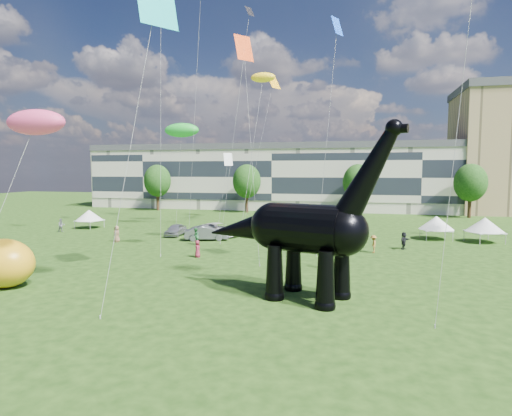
# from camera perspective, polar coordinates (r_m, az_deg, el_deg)

# --- Properties ---
(ground) EXTENTS (220.00, 220.00, 0.00)m
(ground) POSITION_cam_1_polar(r_m,az_deg,el_deg) (26.09, -5.62, -12.53)
(ground) COLOR #16330C
(ground) RESTS_ON ground
(terrace_row) EXTENTS (78.00, 11.00, 12.00)m
(terrace_row) POSITION_cam_1_polar(r_m,az_deg,el_deg) (87.02, 2.83, 3.85)
(terrace_row) COLOR beige
(terrace_row) RESTS_ON ground
(tree_far_left) EXTENTS (5.20, 5.20, 9.44)m
(tree_far_left) POSITION_cam_1_polar(r_m,az_deg,el_deg) (85.51, -13.01, 3.90)
(tree_far_left) COLOR #382314
(tree_far_left) RESTS_ON ground
(tree_mid_left) EXTENTS (5.20, 5.20, 9.44)m
(tree_mid_left) POSITION_cam_1_polar(r_m,az_deg,el_deg) (79.11, -1.24, 3.94)
(tree_mid_left) COLOR #382314
(tree_mid_left) RESTS_ON ground
(tree_mid_right) EXTENTS (5.20, 5.20, 9.44)m
(tree_mid_right) POSITION_cam_1_polar(r_m,az_deg,el_deg) (76.48, 13.43, 3.76)
(tree_mid_right) COLOR #382314
(tree_mid_right) RESTS_ON ground
(tree_far_right) EXTENTS (5.20, 5.20, 9.44)m
(tree_far_right) POSITION_cam_1_polar(r_m,az_deg,el_deg) (78.52, 26.70, 3.39)
(tree_far_right) COLOR #382314
(tree_far_right) RESTS_ON ground
(dinosaur_sculpture) EXTENTS (13.28, 6.30, 11.00)m
(dinosaur_sculpture) POSITION_cam_1_polar(r_m,az_deg,el_deg) (26.42, 5.88, -3.05)
(dinosaur_sculpture) COLOR black
(dinosaur_sculpture) RESTS_ON ground
(car_silver) EXTENTS (1.88, 4.23, 1.41)m
(car_silver) POSITION_cam_1_polar(r_m,az_deg,el_deg) (52.28, -10.68, -2.89)
(car_silver) COLOR #B6B7BB
(car_silver) RESTS_ON ground
(car_grey) EXTENTS (5.18, 3.19, 1.61)m
(car_grey) POSITION_cam_1_polar(r_m,az_deg,el_deg) (48.39, -6.63, -3.35)
(car_grey) COLOR slate
(car_grey) RESTS_ON ground
(car_white) EXTENTS (6.20, 4.41, 1.57)m
(car_white) POSITION_cam_1_polar(r_m,az_deg,el_deg) (51.29, -5.09, -2.88)
(car_white) COLOR silver
(car_white) RESTS_ON ground
(car_dark) EXTENTS (2.98, 5.59, 1.54)m
(car_dark) POSITION_cam_1_polar(r_m,az_deg,el_deg) (50.55, 3.90, -3.01)
(car_dark) COLOR #595960
(car_dark) RESTS_ON ground
(gazebo_near) EXTENTS (4.21, 4.21, 2.65)m
(gazebo_near) POSITION_cam_1_polar(r_m,az_deg,el_deg) (52.80, 22.90, -1.86)
(gazebo_near) COLOR white
(gazebo_near) RESTS_ON ground
(gazebo_far) EXTENTS (5.01, 5.01, 2.74)m
(gazebo_far) POSITION_cam_1_polar(r_m,az_deg,el_deg) (52.83, 28.21, -1.99)
(gazebo_far) COLOR silver
(gazebo_far) RESTS_ON ground
(gazebo_left) EXTENTS (4.04, 4.04, 2.50)m
(gazebo_left) POSITION_cam_1_polar(r_m,az_deg,el_deg) (62.11, -21.35, -0.92)
(gazebo_left) COLOR silver
(gazebo_left) RESTS_ON ground
(inflatable_yellow) EXTENTS (4.31, 3.32, 3.29)m
(inflatable_yellow) POSITION_cam_1_polar(r_m,az_deg,el_deg) (33.49, -30.62, -6.36)
(inflatable_yellow) COLOR gold
(inflatable_yellow) RESTS_ON ground
(visitors) EXTENTS (47.81, 27.52, 1.82)m
(visitors) POSITION_cam_1_polar(r_m,az_deg,el_deg) (45.51, 0.51, -3.79)
(visitors) COLOR #483476
(visitors) RESTS_ON ground
(kites) EXTENTS (50.68, 48.20, 28.91)m
(kites) POSITION_cam_1_polar(r_m,az_deg,el_deg) (51.89, -10.36, 11.47)
(kites) COLOR red
(kites) RESTS_ON ground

